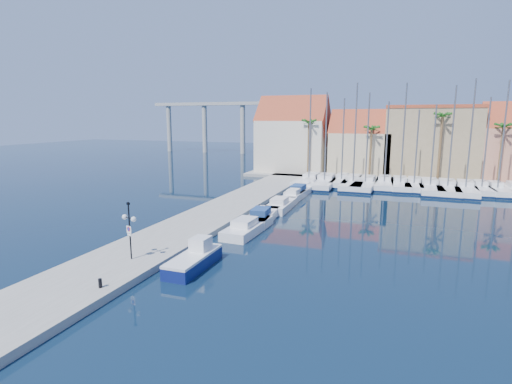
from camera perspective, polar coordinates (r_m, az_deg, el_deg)
ground at (r=27.17m, az=-0.02°, el=-11.06°), size 260.00×260.00×0.00m
quay_west at (r=42.35m, az=-5.18°, el=-2.82°), size 6.00×77.00×0.50m
shore_north at (r=72.40m, az=20.96°, el=2.09°), size 54.00×16.00×0.50m
lamp_post at (r=28.21m, az=-17.66°, el=-4.10°), size 1.31×0.66×3.98m
bollard at (r=24.86m, az=-21.37°, el=-12.03°), size 0.21×0.21×0.53m
fishing_boat at (r=27.68m, az=-8.76°, el=-9.40°), size 1.80×5.35×1.87m
motorboat_west_0 at (r=35.42m, az=-1.23°, el=-5.01°), size 2.52×7.16×1.40m
motorboat_west_1 at (r=39.34m, az=0.88°, el=-3.43°), size 2.72×6.94×1.40m
motorboat_west_2 at (r=44.42m, az=3.55°, el=-1.83°), size 2.29×6.82×1.40m
motorboat_west_3 at (r=49.81m, az=5.49°, el=-0.50°), size 1.93×5.64×1.40m
motorboat_west_4 at (r=53.15m, az=6.21°, el=0.18°), size 2.46×7.15×1.40m
motorboat_west_5 at (r=58.76m, az=7.78°, el=1.14°), size 2.36×6.34×1.40m
sailboat_0 at (r=61.64m, az=7.71°, el=1.66°), size 3.49×11.05×14.26m
sailboat_1 at (r=60.70m, az=9.85°, el=1.44°), size 3.26×11.98×13.65m
sailboat_2 at (r=61.80m, az=12.17°, el=1.54°), size 2.58×9.35×12.80m
sailboat_3 at (r=60.40m, az=13.75°, el=1.26°), size 3.30×11.77×14.84m
sailboat_4 at (r=60.08m, az=15.43°, el=1.12°), size 3.72×11.54×13.46m
sailboat_5 at (r=61.13m, az=17.86°, el=1.16°), size 2.59×9.61×12.27m
sailboat_6 at (r=60.98m, az=19.88°, el=1.05°), size 3.26×9.83×14.73m
sailboat_7 at (r=61.11m, az=21.62°, el=0.91°), size 2.63×9.52×11.14m
sailboat_8 at (r=60.34m, az=23.55°, el=0.65°), size 3.40×11.40×11.73m
sailboat_9 at (r=60.32m, az=25.63°, el=0.51°), size 3.25×11.18×14.17m
sailboat_10 at (r=60.56m, az=27.71°, el=0.38°), size 3.59×11.08×14.94m
sailboat_11 at (r=61.83m, az=29.44°, el=0.43°), size 2.60×8.61×12.67m
sailboat_12 at (r=61.88m, az=31.11°, el=0.33°), size 2.71×8.25×14.73m
building_0 at (r=73.24m, az=5.34°, el=7.76°), size 12.30×9.00×13.50m
building_1 at (r=71.20m, az=14.75°, el=6.40°), size 10.30×8.00×11.00m
building_2 at (r=71.95m, az=23.67°, el=6.67°), size 14.20×10.20×11.50m
palm_0 at (r=67.35m, az=7.61°, el=9.66°), size 2.60×2.60×10.15m
palm_1 at (r=65.92m, az=16.19°, el=8.50°), size 2.60×2.60×9.15m
palm_2 at (r=65.94m, az=25.09°, el=9.57°), size 2.60×2.60×11.15m
palm_3 at (r=67.07m, az=31.86°, el=7.78°), size 2.60×2.60×9.65m
viaduct at (r=116.01m, az=-4.29°, el=10.62°), size 48.00×2.20×14.45m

